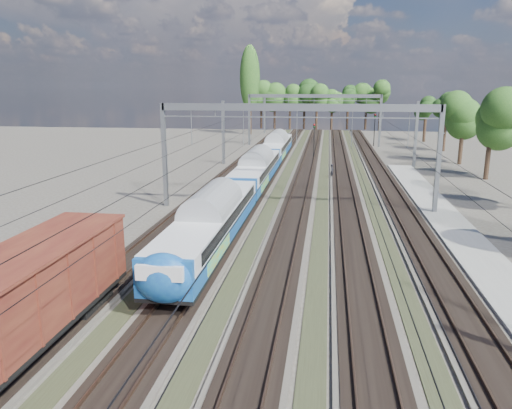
# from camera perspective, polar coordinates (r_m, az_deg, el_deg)

# --- Properties ---
(track_bed) EXTENTS (21.00, 130.00, 0.34)m
(track_bed) POSITION_cam_1_polar(r_m,az_deg,el_deg) (57.70, 5.49, 3.04)
(track_bed) COLOR #47423A
(track_bed) RESTS_ON ground
(platform) EXTENTS (3.00, 70.00, 0.30)m
(platform) POSITION_cam_1_polar(r_m,az_deg,el_deg) (34.65, 23.66, -5.01)
(platform) COLOR gray
(platform) RESTS_ON ground
(catenary) EXTENTS (25.65, 130.00, 9.00)m
(catenary) POSITION_cam_1_polar(r_m,az_deg,el_deg) (64.56, 6.26, 9.76)
(catenary) COLOR gray
(catenary) RESTS_ON ground
(tree_belt) EXTENTS (39.94, 100.49, 11.01)m
(tree_belt) POSITION_cam_1_polar(r_m,az_deg,el_deg) (104.10, 10.42, 11.83)
(tree_belt) COLOR black
(tree_belt) RESTS_ON ground
(poplar) EXTENTS (4.40, 4.40, 19.04)m
(poplar) POSITION_cam_1_polar(r_m,az_deg,el_deg) (111.04, -0.71, 14.17)
(poplar) COLOR black
(poplar) RESTS_ON ground
(emu_train) EXTENTS (2.85, 60.38, 4.17)m
(emu_train) POSITION_cam_1_polar(r_m,az_deg,el_deg) (50.51, 0.03, 4.33)
(emu_train) COLOR black
(emu_train) RESTS_ON ground
(freight_boxcar) EXTENTS (3.22, 15.53, 4.00)m
(freight_boxcar) POSITION_cam_1_polar(r_m,az_deg,el_deg) (20.71, -27.11, -10.84)
(freight_boxcar) COLOR black
(freight_boxcar) RESTS_ON ground
(worker) EXTENTS (0.53, 0.66, 1.58)m
(worker) POSITION_cam_1_polar(r_m,az_deg,el_deg) (58.72, 8.69, 3.81)
(worker) COLOR black
(worker) RESTS_ON ground
(signal_near) EXTENTS (0.34, 0.31, 5.02)m
(signal_near) POSITION_cam_1_polar(r_m,az_deg,el_deg) (74.50, 6.66, 7.74)
(signal_near) COLOR black
(signal_near) RESTS_ON ground
(signal_far) EXTENTS (0.39, 0.36, 5.66)m
(signal_far) POSITION_cam_1_polar(r_m,az_deg,el_deg) (91.46, 13.41, 8.76)
(signal_far) COLOR black
(signal_far) RESTS_ON ground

